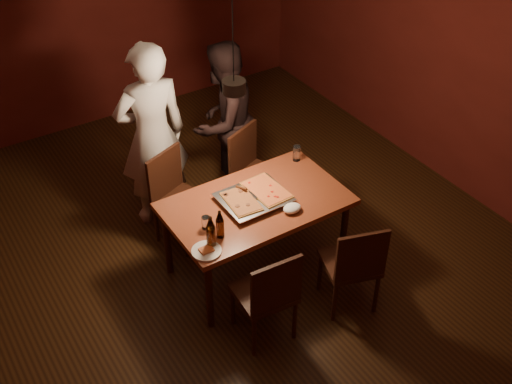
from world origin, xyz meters
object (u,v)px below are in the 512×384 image
diner_white (152,136)px  beer_bottle_a (211,232)px  chair_far_left (175,189)px  pizza_tray (254,199)px  pendant_lamp (234,85)px  dining_table (256,208)px  plate_slice (206,251)px  chair_near_right (355,260)px  chair_near_left (269,290)px  chair_far_right (252,164)px  beer_bottle_b (220,224)px  diner_dark (223,121)px

diner_white → beer_bottle_a: bearing=87.7°
chair_far_left → pizza_tray: chair_far_left is taller
pizza_tray → pendant_lamp: pendant_lamp is taller
chair_far_left → pendant_lamp: 1.39m
dining_table → beer_bottle_a: 0.67m
chair_far_left → pendant_lamp: pendant_lamp is taller
chair_far_left → pizza_tray: size_ratio=0.99×
chair_far_left → plate_slice: size_ratio=2.36×
diner_white → pizza_tray: bearing=113.7°
chair_near_right → pizza_tray: bearing=134.2°
chair_near_left → chair_near_right: (0.75, -0.10, 0.00)m
chair_far_left → chair_near_right: (0.78, -1.60, 0.00)m
chair_far_right → chair_far_left: bearing=-25.6°
pendant_lamp → chair_near_left: bearing=-106.7°
pizza_tray → chair_far_right: bearing=56.8°
chair_far_left → plate_slice: (-0.26, -1.09, 0.22)m
beer_bottle_b → plate_slice: bearing=-150.9°
dining_table → beer_bottle_b: beer_bottle_b is taller
chair_far_right → beer_bottle_b: beer_bottle_b is taller
chair_near_left → pendant_lamp: 1.56m
chair_near_right → beer_bottle_a: bearing=168.5°
chair_near_left → plate_slice: (-0.29, 0.42, 0.22)m
pizza_tray → diner_dark: diner_dark is taller
chair_far_right → diner_white: (-0.81, 0.41, 0.38)m
plate_slice → diner_white: diner_white is taller
chair_near_right → beer_bottle_b: bearing=162.7°
dining_table → diner_dark: 1.24m
chair_near_right → chair_near_left: bearing=-169.3°
dining_table → chair_near_right: bearing=-64.0°
chair_far_left → chair_far_right: (0.80, -0.04, 0.00)m
chair_far_left → diner_dark: 0.89m
chair_far_left → chair_near_left: bearing=69.7°
chair_far_left → diner_dark: bearing=-173.4°
chair_near_right → beer_bottle_a: size_ratio=1.90×
dining_table → chair_near_right: (0.40, -0.82, -0.14)m
dining_table → beer_bottle_a: size_ratio=5.40×
dining_table → chair_far_right: bearing=60.1°
beer_bottle_b → pendant_lamp: pendant_lamp is taller
chair_far_left → plate_slice: bearing=55.0°
chair_far_right → pizza_tray: (-0.43, -0.72, 0.24)m
chair_near_left → plate_slice: chair_near_left is taller
chair_near_right → beer_bottle_b: (-0.86, 0.61, 0.34)m
plate_slice → diner_white: bearing=80.0°
dining_table → chair_near_left: bearing=-115.6°
chair_far_right → plate_slice: size_ratio=2.38×
beer_bottle_b → plate_slice: (-0.18, -0.10, -0.11)m
dining_table → pizza_tray: (-0.01, 0.01, 0.10)m
chair_far_left → beer_bottle_b: 1.05m
chair_near_right → pendant_lamp: 1.66m
diner_dark → chair_near_right: bearing=68.7°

